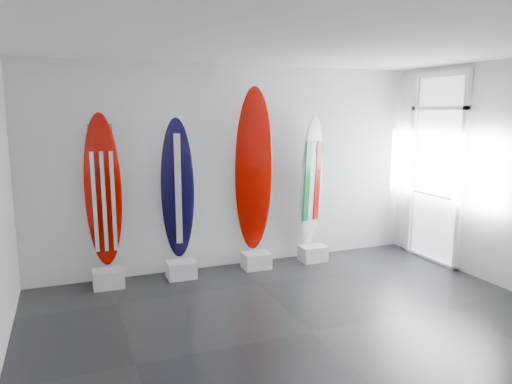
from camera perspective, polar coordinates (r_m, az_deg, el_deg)
name	(u,v)px	position (r m, az deg, el deg)	size (l,w,h in m)	color
floor	(312,332)	(5.38, 6.63, -16.18)	(6.00, 6.00, 0.00)	black
ceiling	(318,42)	(4.90, 7.34, 17.32)	(6.00, 6.00, 0.00)	white
wall_back	(234,168)	(7.19, -2.60, 2.92)	(6.00, 6.00, 0.00)	silver
display_block_usa	(108,279)	(6.82, -17.15, -9.81)	(0.40, 0.30, 0.24)	silver
surfboard_usa	(103,192)	(6.63, -17.71, 0.00)	(0.47, 0.08, 2.10)	#950600
display_block_navy	(181,270)	(6.95, -8.87, -9.10)	(0.40, 0.30, 0.24)	silver
surfboard_navy	(178,190)	(6.77, -9.31, 0.22)	(0.46, 0.08, 2.03)	black
display_block_swiss	(256,260)	(7.27, 0.03, -8.14)	(0.40, 0.30, 0.24)	silver
surfboard_swiss	(254,171)	(7.07, -0.27, 2.52)	(0.56, 0.08, 2.46)	#950600
display_block_italy	(313,253)	(7.66, 6.77, -7.27)	(0.40, 0.30, 0.24)	silver
surfboard_italy	(311,181)	(7.50, 6.58, 1.29)	(0.46, 0.08, 2.04)	silver
wall_outlet	(64,260)	(7.02, -21.90, -7.54)	(0.09, 0.02, 0.13)	silver
glass_door	(436,171)	(7.91, 20.62, 2.38)	(0.12, 1.16, 2.85)	white
balcony	(495,222)	(9.00, 26.57, -3.19)	(2.80, 2.20, 1.20)	slate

